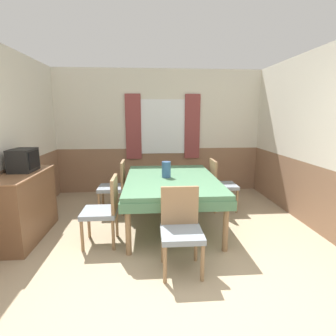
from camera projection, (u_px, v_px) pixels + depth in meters
ground_plane at (179, 317)px, 2.20m from camera, size 16.00×16.00×0.00m
wall_back at (160, 132)px, 5.62m from camera, size 4.73×0.09×2.60m
wall_left at (7, 142)px, 3.61m from camera, size 0.05×4.15×2.60m
wall_right at (310, 140)px, 3.93m from camera, size 0.05×4.15×2.60m
dining_table at (171, 184)px, 3.97m from camera, size 1.38×1.96×0.74m
chair_head_near at (181, 226)px, 2.82m from camera, size 0.44×0.44×0.90m
chair_left_far at (116, 185)px, 4.49m from camera, size 0.44×0.44×0.90m
chair_left_near at (105, 208)px, 3.37m from camera, size 0.44×0.44×0.90m
chair_right_far at (220, 183)px, 4.62m from camera, size 0.44×0.44×0.90m
sideboard at (24, 206)px, 3.53m from camera, size 0.46×1.20×0.91m
tv at (23, 160)px, 3.56m from camera, size 0.29×0.40×0.31m
vase at (166, 170)px, 3.95m from camera, size 0.14×0.14×0.24m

